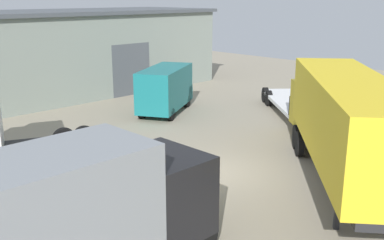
{
  "coord_description": "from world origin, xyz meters",
  "views": [
    {
      "loc": [
        -12.31,
        -11.22,
        6.73
      ],
      "look_at": [
        0.72,
        2.08,
        1.6
      ],
      "focal_mm": 42.0,
      "sensor_mm": 36.0,
      "label": 1
    }
  ],
  "objects_px": {
    "container_trailer_blue": "(347,120)",
    "flatbed_truck_yellow": "(309,104)",
    "box_truck_black": "(56,219)",
    "delivery_van_teal": "(166,88)"
  },
  "relations": [
    {
      "from": "container_trailer_blue",
      "to": "box_truck_black",
      "type": "bearing_deg",
      "value": -48.45
    },
    {
      "from": "delivery_van_teal",
      "to": "flatbed_truck_yellow",
      "type": "xyz_separation_m",
      "value": [
        3.3,
        -7.72,
        -0.19
      ]
    },
    {
      "from": "delivery_van_teal",
      "to": "flatbed_truck_yellow",
      "type": "bearing_deg",
      "value": -97.24
    },
    {
      "from": "container_trailer_blue",
      "to": "box_truck_black",
      "type": "distance_m",
      "value": 10.45
    },
    {
      "from": "container_trailer_blue",
      "to": "delivery_van_teal",
      "type": "relative_size",
      "value": 1.8
    },
    {
      "from": "box_truck_black",
      "to": "delivery_van_teal",
      "type": "distance_m",
      "value": 17.32
    },
    {
      "from": "box_truck_black",
      "to": "delivery_van_teal",
      "type": "bearing_deg",
      "value": 40.59
    },
    {
      "from": "container_trailer_blue",
      "to": "box_truck_black",
      "type": "height_order",
      "value": "container_trailer_blue"
    },
    {
      "from": "container_trailer_blue",
      "to": "flatbed_truck_yellow",
      "type": "distance_m",
      "value": 8.11
    },
    {
      "from": "container_trailer_blue",
      "to": "flatbed_truck_yellow",
      "type": "relative_size",
      "value": 1.17
    }
  ]
}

